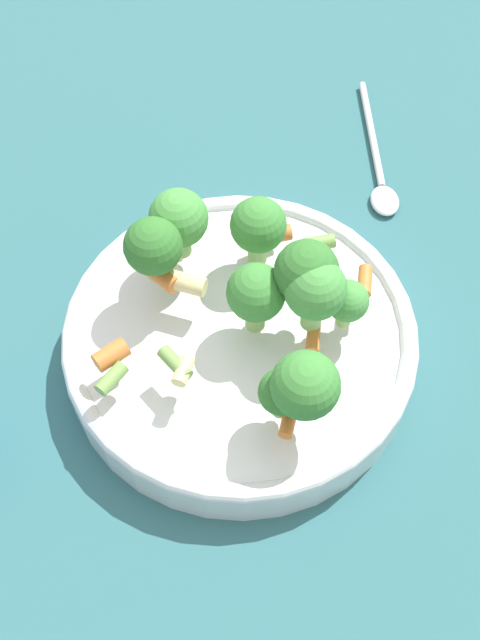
# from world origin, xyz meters

# --- Properties ---
(ground_plane) EXTENTS (3.00, 3.00, 0.00)m
(ground_plane) POSITION_xyz_m (0.00, 0.00, 0.00)
(ground_plane) COLOR #2D6066
(bowl) EXTENTS (0.27, 0.27, 0.04)m
(bowl) POSITION_xyz_m (0.00, 0.00, 0.02)
(bowl) COLOR silver
(bowl) RESTS_ON ground_plane
(pasta_salad) EXTENTS (0.22, 0.21, 0.08)m
(pasta_salad) POSITION_xyz_m (-0.01, 0.00, 0.09)
(pasta_salad) COLOR #8CB766
(pasta_salad) RESTS_ON bowl
(spoon) EXTENTS (0.13, 0.14, 0.01)m
(spoon) POSITION_xyz_m (-0.23, -0.04, 0.01)
(spoon) COLOR silver
(spoon) RESTS_ON ground_plane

